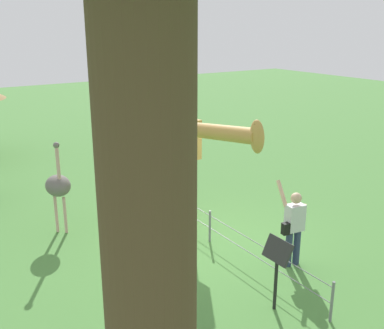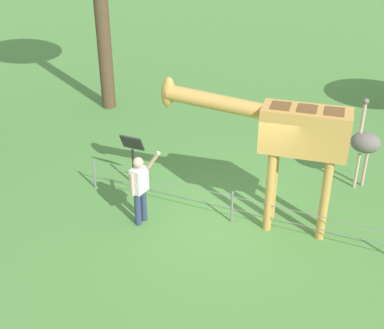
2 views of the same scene
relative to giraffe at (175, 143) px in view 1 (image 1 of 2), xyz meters
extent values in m
plane|color=#4C843D|center=(0.98, 0.18, -2.14)|extent=(60.00, 60.00, 0.00)
cylinder|color=#C69347|center=(0.20, 0.25, -1.23)|extent=(0.18, 0.18, 1.82)
cylinder|color=#C69347|center=(0.25, -0.19, -1.23)|extent=(0.18, 0.18, 1.82)
cylinder|color=#C69347|center=(-0.89, 0.11, -1.23)|extent=(0.18, 0.18, 1.82)
cylinder|color=#C69347|center=(-0.84, -0.33, -1.23)|extent=(0.18, 0.18, 1.82)
cube|color=#C69347|center=(-0.32, -0.04, 0.13)|extent=(1.77, 0.91, 0.90)
cube|color=brown|center=(0.17, 0.02, 0.59)|extent=(0.41, 0.48, 0.02)
cube|color=brown|center=(-0.32, -0.04, 0.59)|extent=(0.41, 0.48, 0.02)
cube|color=brown|center=(-0.82, -0.10, 0.59)|extent=(0.41, 0.48, 0.02)
cylinder|color=#C69347|center=(1.36, 0.17, 0.51)|extent=(2.25, 0.59, 0.54)
ellipsoid|color=#C69347|center=(2.45, 0.31, 0.62)|extent=(0.37, 0.30, 0.66)
cylinder|color=brown|center=(2.45, 0.37, 0.80)|extent=(0.05, 0.05, 0.14)
cylinder|color=brown|center=(2.45, 0.25, 0.80)|extent=(0.05, 0.05, 0.14)
cylinder|color=navy|center=(2.75, 1.02, -1.75)|extent=(0.14, 0.14, 0.78)
cylinder|color=navy|center=(2.78, 1.22, -1.75)|extent=(0.14, 0.14, 0.78)
cube|color=silver|center=(2.76, 1.12, -1.09)|extent=(0.29, 0.39, 0.55)
sphere|color=#D8AD8C|center=(2.76, 1.12, -0.67)|extent=(0.22, 0.22, 0.22)
cylinder|color=#D8AD8C|center=(2.49, 1.00, -0.63)|extent=(0.38, 0.13, 0.50)
cylinder|color=#D8AD8C|center=(2.79, 1.34, -1.09)|extent=(0.08, 0.08, 0.50)
cube|color=black|center=(2.78, 0.89, -1.26)|extent=(0.15, 0.21, 0.24)
cylinder|color=#CC9E93|center=(-1.25, -2.29, -1.69)|extent=(0.07, 0.07, 0.90)
cylinder|color=#CC9E93|center=(-1.41, -2.45, -1.69)|extent=(0.07, 0.07, 0.90)
ellipsoid|color=#66605B|center=(-1.33, -2.37, -0.96)|extent=(0.70, 0.56, 0.49)
cylinder|color=#CC9E93|center=(-1.18, -2.37, -0.41)|extent=(0.08, 0.08, 0.80)
sphere|color=#66605B|center=(-1.18, -2.37, 0.04)|extent=(0.14, 0.14, 0.14)
cylinder|color=black|center=(3.70, -0.23, -1.67)|extent=(0.06, 0.06, 0.95)
cube|color=#2D2D2D|center=(3.70, -0.23, -1.01)|extent=(0.56, 0.21, 0.38)
cylinder|color=slate|center=(-2.52, 0.30, -1.77)|extent=(0.05, 0.05, 0.75)
cylinder|color=slate|center=(0.98, 0.30, -1.77)|extent=(0.05, 0.05, 0.75)
cylinder|color=slate|center=(4.48, 0.30, -1.77)|extent=(0.05, 0.05, 0.75)
cube|color=slate|center=(0.98, 0.30, -1.50)|extent=(7.00, 0.01, 0.01)
cube|color=slate|center=(0.98, 0.30, -1.80)|extent=(7.00, 0.01, 0.01)
camera|label=1|loc=(8.71, -5.20, 2.64)|focal=42.92mm
camera|label=2|loc=(-1.97, 9.03, 4.23)|focal=47.61mm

